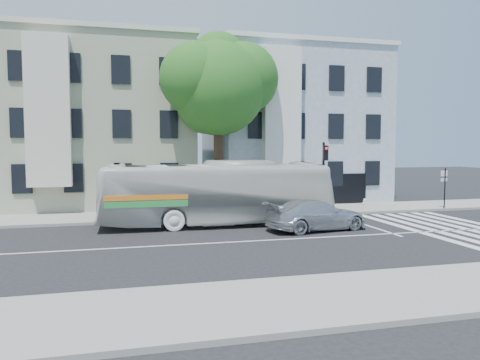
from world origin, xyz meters
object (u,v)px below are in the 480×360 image
object	(u,v)px
bus	(216,193)
fire_hydrant	(365,204)
sedan	(316,215)
traffic_signal	(324,169)

from	to	relation	value
bus	fire_hydrant	bearing A→B (deg)	-74.59
bus	fire_hydrant	world-z (taller)	bus
bus	sedan	size ratio (longest dim) A/B	2.36
bus	sedan	xyz separation A→B (m)	(4.40, -2.62, -0.93)
traffic_signal	bus	bearing A→B (deg)	-159.23
bus	fire_hydrant	distance (m)	10.36
sedan	fire_hydrant	distance (m)	7.63
bus	traffic_signal	xyz separation A→B (m)	(6.70, 1.54, 1.11)
sedan	fire_hydrant	size ratio (longest dim) A/B	7.57
bus	sedan	world-z (taller)	bus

